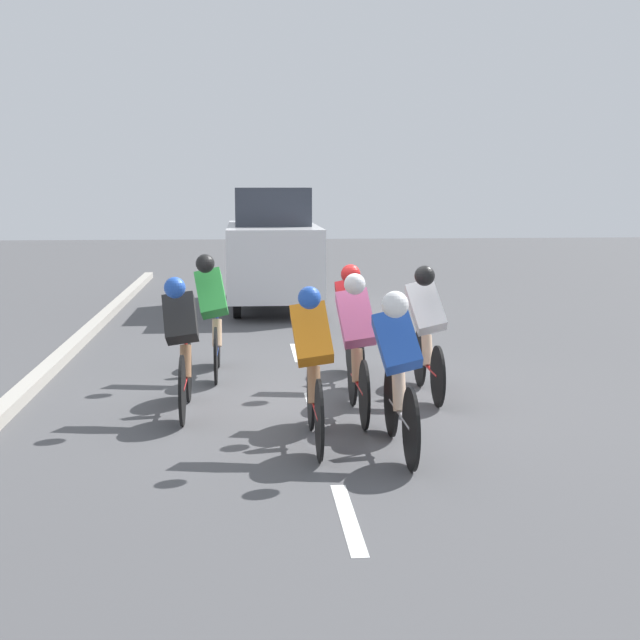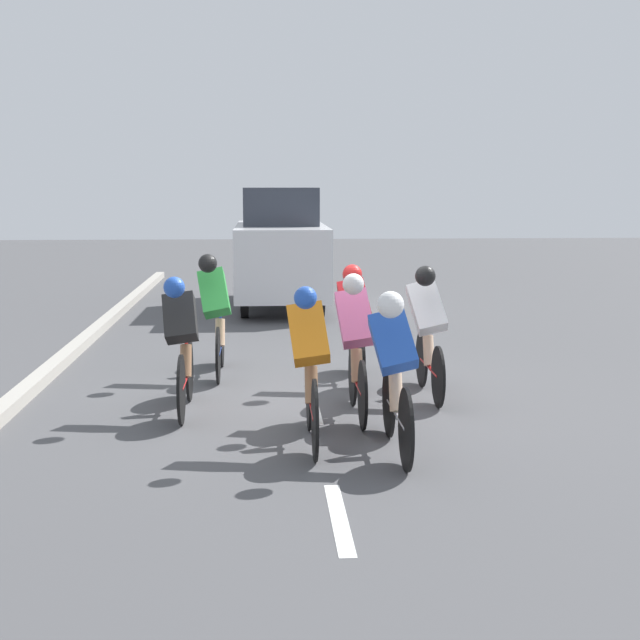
# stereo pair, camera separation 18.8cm
# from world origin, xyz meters

# --- Properties ---
(ground_plane) EXTENTS (60.00, 60.00, 0.00)m
(ground_plane) POSITION_xyz_m (0.00, 0.00, 0.00)
(ground_plane) COLOR #4C4C4F
(lane_stripe_near) EXTENTS (0.12, 1.40, 0.01)m
(lane_stripe_near) POSITION_xyz_m (0.00, 3.74, 0.00)
(lane_stripe_near) COLOR white
(lane_stripe_near) RESTS_ON ground
(lane_stripe_mid) EXTENTS (0.12, 1.40, 0.01)m
(lane_stripe_mid) POSITION_xyz_m (0.00, 0.54, 0.00)
(lane_stripe_mid) COLOR white
(lane_stripe_mid) RESTS_ON ground
(lane_stripe_far) EXTENTS (0.12, 1.40, 0.01)m
(lane_stripe_far) POSITION_xyz_m (0.00, -2.66, 0.00)
(lane_stripe_far) COLOR white
(lane_stripe_far) RESTS_ON ground
(curb) EXTENTS (0.20, 27.93, 0.14)m
(curb) POSITION_xyz_m (3.20, 0.54, 0.07)
(curb) COLOR #A8A399
(curb) RESTS_ON ground
(cyclist_black) EXTENTS (0.38, 1.70, 1.46)m
(cyclist_black) POSITION_xyz_m (1.37, 0.70, 0.75)
(cyclist_black) COLOR black
(cyclist_black) RESTS_ON ground
(cyclist_red) EXTENTS (0.41, 1.70, 1.46)m
(cyclist_red) POSITION_xyz_m (-0.56, -0.61, 0.77)
(cyclist_red) COLOR black
(cyclist_red) RESTS_ON ground
(cyclist_pink) EXTENTS (0.40, 1.65, 1.51)m
(cyclist_pink) POSITION_xyz_m (-0.40, 1.01, 0.78)
(cyclist_pink) COLOR black
(cyclist_pink) RESTS_ON ground
(cyclist_green) EXTENTS (0.43, 1.71, 1.54)m
(cyclist_green) POSITION_xyz_m (1.12, -1.15, 0.81)
(cyclist_green) COLOR black
(cyclist_green) RESTS_ON ground
(cyclist_white) EXTENTS (0.44, 1.67, 1.51)m
(cyclist_white) POSITION_xyz_m (-1.28, 0.18, 0.80)
(cyclist_white) COLOR black
(cyclist_white) RESTS_ON ground
(cyclist_orange) EXTENTS (0.39, 1.72, 1.50)m
(cyclist_orange) POSITION_xyz_m (0.11, 1.94, 0.76)
(cyclist_orange) COLOR black
(cyclist_orange) RESTS_ON ground
(cyclist_blue) EXTENTS (0.43, 1.73, 1.49)m
(cyclist_blue) POSITION_xyz_m (-0.61, 2.27, 0.78)
(cyclist_blue) COLOR black
(cyclist_blue) RESTS_ON ground
(support_car) EXTENTS (1.70, 4.27, 2.32)m
(support_car) POSITION_xyz_m (0.19, -7.46, 1.15)
(support_car) COLOR black
(support_car) RESTS_ON ground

